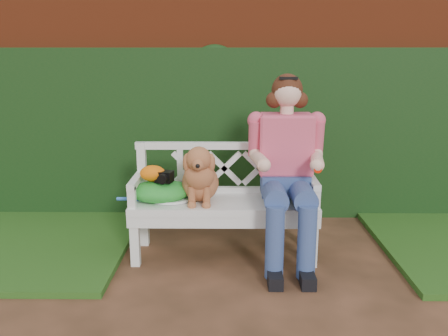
{
  "coord_description": "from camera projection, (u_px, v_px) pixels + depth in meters",
  "views": [
    {
      "loc": [
        -0.22,
        -3.04,
        1.64
      ],
      "look_at": [
        -0.27,
        0.65,
        0.75
      ],
      "focal_mm": 38.0,
      "sensor_mm": 36.0,
      "label": 1
    }
  ],
  "objects": [
    {
      "name": "ground",
      "position": [
        261.0,
        293.0,
        3.34
      ],
      "size": [
        60.0,
        60.0,
        0.0
      ],
      "primitive_type": "plane",
      "color": "#322214"
    },
    {
      "name": "brick_wall",
      "position": [
        251.0,
        107.0,
        4.93
      ],
      "size": [
        10.0,
        0.3,
        2.2
      ],
      "primitive_type": "cube",
      "color": "maroon",
      "rests_on": "ground"
    },
    {
      "name": "ivy_hedge",
      "position": [
        251.0,
        135.0,
        4.77
      ],
      "size": [
        10.0,
        0.18,
        1.7
      ],
      "primitive_type": "cube",
      "color": "#1A3512",
      "rests_on": "ground"
    },
    {
      "name": "garden_bench",
      "position": [
        224.0,
        228.0,
        3.92
      ],
      "size": [
        1.58,
        0.6,
        0.48
      ],
      "primitive_type": null,
      "rotation": [
        0.0,
        0.0,
        0.0
      ],
      "color": "white",
      "rests_on": "ground"
    },
    {
      "name": "seated_woman",
      "position": [
        286.0,
        168.0,
        3.77
      ],
      "size": [
        0.71,
        0.9,
        1.51
      ],
      "primitive_type": null,
      "rotation": [
        0.0,
        0.0,
        0.08
      ],
      "color": "#CB2843",
      "rests_on": "ground"
    },
    {
      "name": "dog",
      "position": [
        200.0,
        173.0,
        3.77
      ],
      "size": [
        0.46,
        0.52,
        0.48
      ],
      "primitive_type": null,
      "rotation": [
        0.0,
        0.0,
        -0.37
      ],
      "color": "#A46923",
      "rests_on": "garden_bench"
    },
    {
      "name": "tennis_racket",
      "position": [
        167.0,
        199.0,
        3.84
      ],
      "size": [
        0.68,
        0.47,
        0.03
      ],
      "primitive_type": null,
      "rotation": [
        0.0,
        0.0,
        0.36
      ],
      "color": "white",
      "rests_on": "garden_bench"
    },
    {
      "name": "green_bag",
      "position": [
        160.0,
        191.0,
        3.83
      ],
      "size": [
        0.59,
        0.53,
        0.16
      ],
      "primitive_type": null,
      "rotation": [
        0.0,
        0.0,
        -0.4
      ],
      "color": "#196F19",
      "rests_on": "garden_bench"
    },
    {
      "name": "camera_item",
      "position": [
        164.0,
        177.0,
        3.78
      ],
      "size": [
        0.15,
        0.13,
        0.09
      ],
      "primitive_type": "cube",
      "rotation": [
        0.0,
        0.0,
        -0.26
      ],
      "color": "black",
      "rests_on": "green_bag"
    },
    {
      "name": "baseball_glove",
      "position": [
        153.0,
        173.0,
        3.8
      ],
      "size": [
        0.23,
        0.19,
        0.13
      ],
      "primitive_type": "ellipsoid",
      "rotation": [
        0.0,
        0.0,
        -0.21
      ],
      "color": "orange",
      "rests_on": "green_bag"
    }
  ]
}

